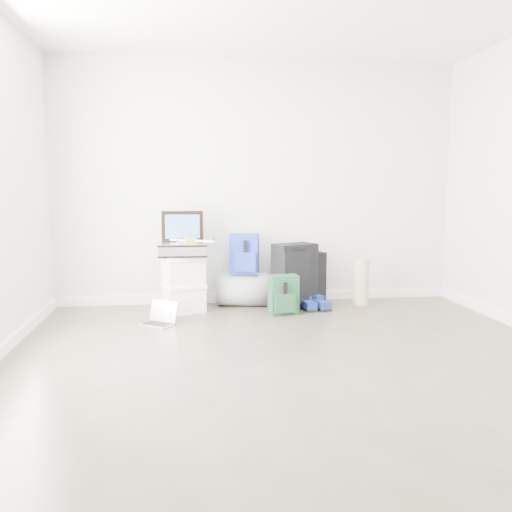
{
  "coord_description": "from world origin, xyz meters",
  "views": [
    {
      "loc": [
        -0.81,
        -3.58,
        1.32
      ],
      "look_at": [
        -0.1,
        1.9,
        0.6
      ],
      "focal_mm": 38.0,
      "sensor_mm": 36.0,
      "label": 1
    }
  ],
  "objects": [
    {
      "name": "large_suitcase",
      "position": [
        0.36,
        2.12,
        0.35
      ],
      "size": [
        0.52,
        0.44,
        0.7
      ],
      "rotation": [
        0.0,
        0.0,
        0.41
      ],
      "color": "black",
      "rests_on": "ground"
    },
    {
      "name": "laptop",
      "position": [
        -1.07,
        1.57,
        0.05
      ],
      "size": [
        0.38,
        0.36,
        0.22
      ],
      "rotation": [
        0.0,
        0.0,
        -0.61
      ],
      "color": "silver",
      "rests_on": "ground"
    },
    {
      "name": "painting",
      "position": [
        -0.84,
        2.16,
        0.9
      ],
      "size": [
        0.44,
        0.04,
        0.33
      ],
      "rotation": [
        0.0,
        0.0,
        -0.02
      ],
      "color": "black",
      "rests_on": "briefcase"
    },
    {
      "name": "duffel_bag",
      "position": [
        -0.18,
        2.29,
        0.18
      ],
      "size": [
        0.65,
        0.47,
        0.36
      ],
      "primitive_type": "cylinder",
      "rotation": [
        0.0,
        1.57,
        -0.2
      ],
      "color": "gray",
      "rests_on": "ground"
    },
    {
      "name": "blue_backpack",
      "position": [
        -0.18,
        2.26,
        0.57
      ],
      "size": [
        0.35,
        0.29,
        0.44
      ],
      "rotation": [
        0.0,
        0.0,
        -0.22
      ],
      "color": "#192DA8",
      "rests_on": "duffel_bag"
    },
    {
      "name": "boxes_stack",
      "position": [
        -0.84,
        2.07,
        0.3
      ],
      "size": [
        0.5,
        0.45,
        0.59
      ],
      "rotation": [
        0.0,
        0.0,
        0.31
      ],
      "color": "white",
      "rests_on": "ground"
    },
    {
      "name": "room_envelope",
      "position": [
        0.0,
        0.02,
        1.72
      ],
      "size": [
        4.52,
        5.02,
        2.71
      ],
      "color": "silver",
      "rests_on": "ground"
    },
    {
      "name": "green_backpack",
      "position": [
        0.18,
        1.83,
        0.2
      ],
      "size": [
        0.31,
        0.25,
        0.41
      ],
      "rotation": [
        0.0,
        0.0,
        0.14
      ],
      "color": "#123321",
      "rests_on": "ground"
    },
    {
      "name": "shoes",
      "position": [
        0.54,
        2.0,
        0.05
      ],
      "size": [
        0.32,
        0.32,
        0.1
      ],
      "rotation": [
        0.0,
        0.0,
        0.22
      ],
      "color": "black",
      "rests_on": "ground"
    },
    {
      "name": "carry_on",
      "position": [
        0.53,
        2.25,
        0.29
      ],
      "size": [
        0.42,
        0.34,
        0.59
      ],
      "rotation": [
        0.0,
        0.0,
        0.31
      ],
      "color": "black",
      "rests_on": "ground"
    },
    {
      "name": "drone",
      "position": [
        -0.76,
        2.05,
        0.76
      ],
      "size": [
        0.49,
        0.49,
        0.05
      ],
      "rotation": [
        0.0,
        0.0,
        0.27
      ],
      "color": "gold",
      "rests_on": "briefcase"
    },
    {
      "name": "rolled_rug",
      "position": [
        1.12,
        2.16,
        0.26
      ],
      "size": [
        0.17,
        0.17,
        0.51
      ],
      "primitive_type": "cylinder",
      "color": "tan",
      "rests_on": "ground"
    },
    {
      "name": "ground",
      "position": [
        0.0,
        0.0,
        0.0
      ],
      "size": [
        5.0,
        5.0,
        0.0
      ],
      "primitive_type": "plane",
      "color": "#3B352B",
      "rests_on": "ground"
    },
    {
      "name": "briefcase",
      "position": [
        -0.84,
        2.07,
        0.66
      ],
      "size": [
        0.49,
        0.37,
        0.14
      ],
      "primitive_type": "cube",
      "rotation": [
        0.0,
        0.0,
        -0.02
      ],
      "color": "#B2B2B7",
      "rests_on": "boxes_stack"
    }
  ]
}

